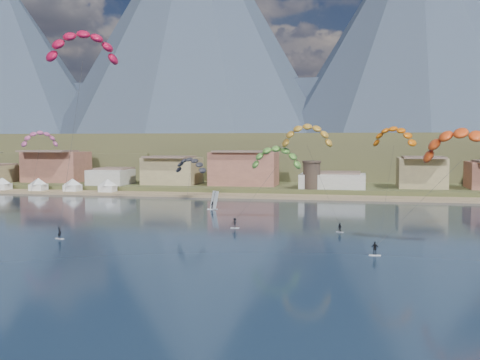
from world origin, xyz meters
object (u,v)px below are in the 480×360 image
(kitesurfer_red, at_px, (83,42))
(kitesurfer_yellow, at_px, (307,132))
(kitesurfer_orange, at_px, (462,140))
(watchtower, at_px, (312,175))
(kitesurfer_green, at_px, (276,154))
(windsurfer, at_px, (213,204))

(kitesurfer_red, relative_size, kitesurfer_yellow, 1.74)
(kitesurfer_orange, bearing_deg, kitesurfer_red, 172.34)
(watchtower, xyz_separation_m, kitesurfer_green, (-2.66, -57.05, 7.37))
(watchtower, height_order, kitesurfer_yellow, kitesurfer_yellow)
(kitesurfer_red, xyz_separation_m, kitesurfer_green, (35.44, 14.50, -21.64))
(kitesurfer_orange, bearing_deg, watchtower, 110.24)
(kitesurfer_yellow, height_order, kitesurfer_orange, kitesurfer_yellow)
(watchtower, xyz_separation_m, kitesurfer_yellow, (3.88, -58.13, 11.91))
(kitesurfer_orange, relative_size, kitesurfer_green, 1.21)
(kitesurfer_red, relative_size, kitesurfer_orange, 1.75)
(watchtower, height_order, kitesurfer_green, kitesurfer_green)
(watchtower, relative_size, kitesurfer_yellow, 0.38)
(watchtower, relative_size, kitesurfer_red, 0.22)
(watchtower, relative_size, kitesurfer_orange, 0.38)
(kitesurfer_red, xyz_separation_m, windsurfer, (17.89, 30.45, -33.96))
(kitesurfer_green, bearing_deg, kitesurfer_orange, -36.09)
(kitesurfer_red, distance_m, kitesurfer_orange, 71.00)
(windsurfer, bearing_deg, watchtower, 63.82)
(watchtower, bearing_deg, kitesurfer_green, -92.67)
(kitesurfer_orange, height_order, kitesurfer_green, kitesurfer_orange)
(kitesurfer_red, relative_size, windsurfer, 8.86)
(kitesurfer_green, height_order, windsurfer, kitesurfer_green)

